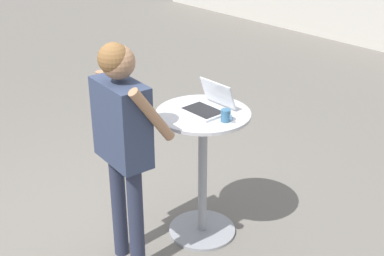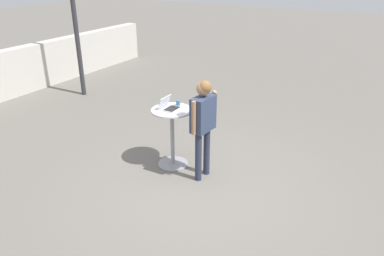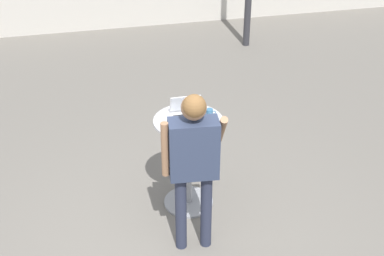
# 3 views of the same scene
# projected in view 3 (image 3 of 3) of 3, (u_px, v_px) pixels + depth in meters

# --- Properties ---
(ground_plane) EXTENTS (50.00, 50.00, 0.00)m
(ground_plane) POSITION_uv_depth(u_px,v_px,m) (171.00, 256.00, 5.23)
(ground_plane) COLOR slate
(cafe_table) EXTENTS (0.71, 0.71, 1.07)m
(cafe_table) POSITION_uv_depth(u_px,v_px,m) (188.00, 155.00, 5.60)
(cafe_table) COLOR gray
(cafe_table) RESTS_ON ground_plane
(laptop) EXTENTS (0.32, 0.31, 0.21)m
(laptop) POSITION_uv_depth(u_px,v_px,m) (187.00, 114.00, 5.40)
(laptop) COLOR silver
(laptop) RESTS_ON cafe_table
(coffee_mug) EXTENTS (0.10, 0.07, 0.09)m
(coffee_mug) POSITION_uv_depth(u_px,v_px,m) (210.00, 113.00, 5.41)
(coffee_mug) COLOR #336084
(coffee_mug) RESTS_ON cafe_table
(standing_person) EXTENTS (0.61, 0.35, 1.71)m
(standing_person) POSITION_uv_depth(u_px,v_px,m) (194.00, 154.00, 4.80)
(standing_person) COLOR #282D42
(standing_person) RESTS_ON ground_plane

